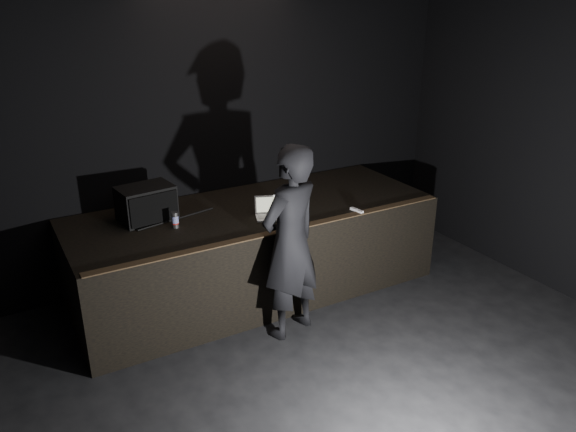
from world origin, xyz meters
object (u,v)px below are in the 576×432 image
(stage_riser, at_px, (254,249))
(laptop, at_px, (269,211))
(stage_monitor, at_px, (146,203))
(person, at_px, (290,243))
(beer_can, at_px, (175,220))

(stage_riser, height_order, laptop, laptop)
(laptop, bearing_deg, stage_monitor, 175.63)
(stage_riser, bearing_deg, stage_monitor, 167.77)
(stage_monitor, distance_m, person, 1.59)
(laptop, bearing_deg, stage_riser, 119.26)
(beer_can, bearing_deg, person, -45.17)
(laptop, bearing_deg, beer_can, -170.83)
(beer_can, bearing_deg, stage_riser, 6.24)
(stage_riser, xyz_separation_m, stage_monitor, (-1.10, 0.24, 0.68))
(person, bearing_deg, stage_riser, -112.88)
(laptop, relative_size, person, 0.19)
(stage_riser, height_order, stage_monitor, stage_monitor)
(stage_monitor, height_order, laptop, stage_monitor)
(stage_riser, relative_size, stage_monitor, 6.80)
(stage_riser, distance_m, beer_can, 1.09)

